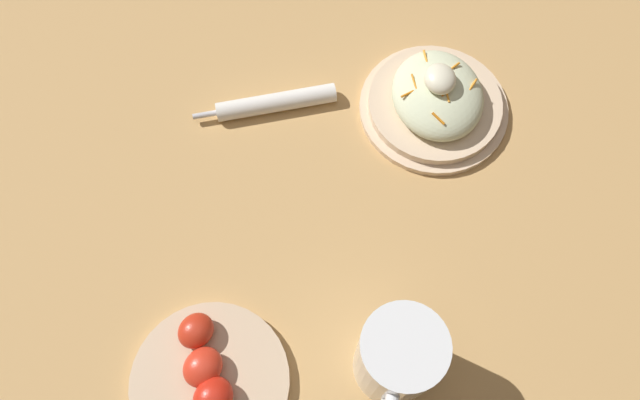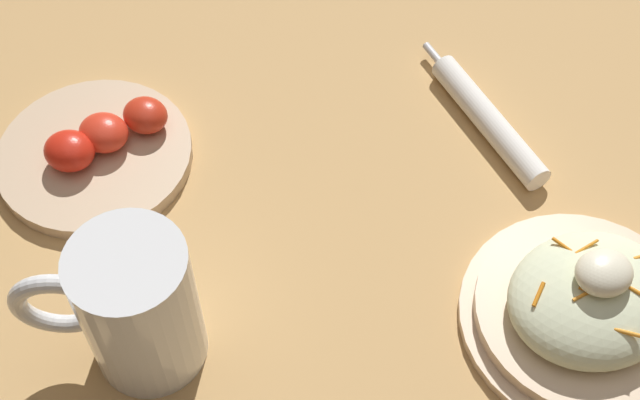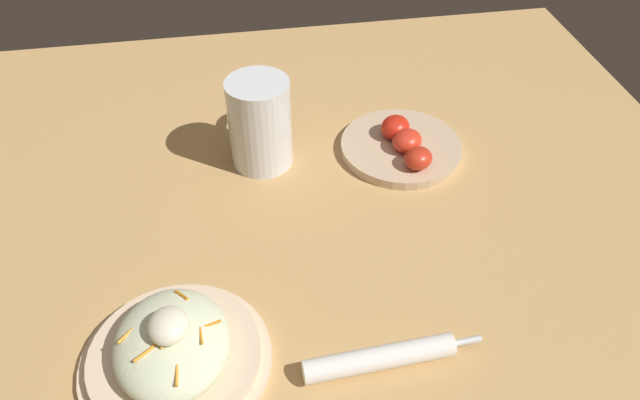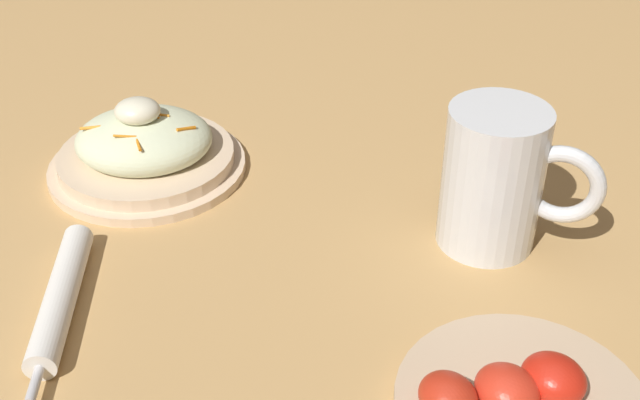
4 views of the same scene
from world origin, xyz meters
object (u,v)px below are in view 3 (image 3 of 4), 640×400
object	(u,v)px
beer_mug	(261,126)
napkin_roll	(381,358)
tomato_plate	(402,145)
salad_plate	(174,351)

from	to	relation	value
beer_mug	napkin_roll	distance (m)	0.42
napkin_roll	tomato_plate	distance (m)	0.41
beer_mug	tomato_plate	xyz separation A→B (m)	(-0.02, -0.23, -0.05)
beer_mug	tomato_plate	size ratio (longest dim) A/B	0.75
salad_plate	beer_mug	distance (m)	0.39
salad_plate	napkin_roll	xyz separation A→B (m)	(-0.04, -0.24, -0.01)
beer_mug	tomato_plate	distance (m)	0.24
tomato_plate	napkin_roll	bearing A→B (deg)	161.23
beer_mug	tomato_plate	world-z (taller)	beer_mug
salad_plate	napkin_roll	bearing A→B (deg)	-99.80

